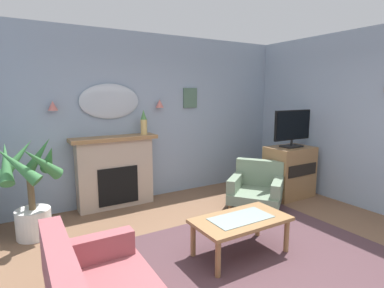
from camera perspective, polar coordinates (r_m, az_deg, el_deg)
floor at (r=3.61m, az=13.24°, el=-22.46°), size 6.22×6.59×0.10m
wall_back at (r=5.47m, az=-7.42°, el=4.94°), size 6.22×0.10×2.84m
patterned_rug at (r=3.70m, az=10.98°, el=-20.47°), size 3.20×2.40×0.01m
fireplace at (r=5.15m, az=-14.01°, el=-5.14°), size 1.36×0.36×1.16m
mantel_vase_left at (r=5.15m, az=-8.94°, el=3.95°), size 0.11×0.11×0.41m
wall_mirror at (r=5.12m, az=-15.00°, el=7.66°), size 0.96×0.06×0.56m
wall_sconce_left at (r=4.91m, az=-24.43°, el=6.49°), size 0.14×0.14×0.14m
wall_sconce_right at (r=5.38m, az=-6.03°, el=7.47°), size 0.14×0.14×0.14m
framed_picture at (r=5.73m, az=-0.35°, el=8.54°), size 0.28×0.03×0.36m
coffee_table at (r=3.65m, az=9.04°, el=-14.23°), size 1.10×0.60×0.45m
armchair_by_coffee_table at (r=5.26m, az=11.96°, el=-7.74°), size 1.14×1.13×0.71m
tv_cabinet at (r=5.79m, az=17.58°, el=-4.90°), size 0.80×0.57×0.90m
tv_flatscreen at (r=5.64m, az=18.14°, el=2.92°), size 0.84×0.24×0.65m
potted_plant_corner_palm at (r=4.42m, az=-27.74°, el=-7.19°), size 0.81×0.83×1.30m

